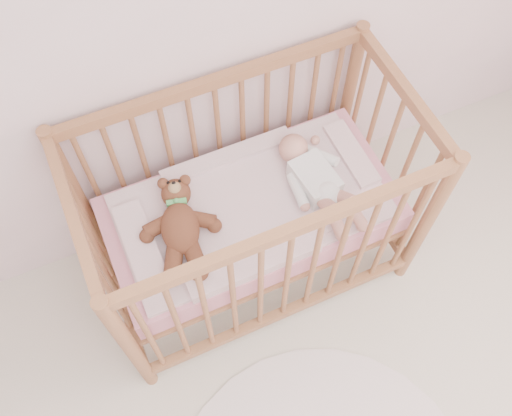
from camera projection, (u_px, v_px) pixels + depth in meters
crib at (251, 213)px, 2.43m from camera, size 1.36×0.76×1.00m
mattress at (251, 214)px, 2.44m from camera, size 1.22×0.62×0.13m
blanket at (251, 206)px, 2.38m from camera, size 1.10×0.58×0.06m
baby at (315, 176)px, 2.36m from camera, size 0.33×0.59×0.14m
teddy_bear at (180, 227)px, 2.23m from camera, size 0.45×0.55×0.13m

